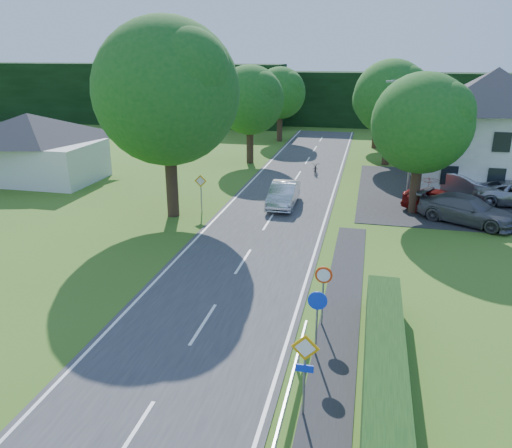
% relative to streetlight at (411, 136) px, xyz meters
% --- Properties ---
extents(road, '(7.00, 80.00, 0.04)m').
position_rel_streetlight_xyz_m(road, '(-8.06, -10.00, -4.44)').
color(road, '#343537').
rests_on(road, ground).
extents(parking_pad, '(14.00, 16.00, 0.04)m').
position_rel_streetlight_xyz_m(parking_pad, '(3.94, 3.00, -4.44)').
color(parking_pad, black).
rests_on(parking_pad, ground).
extents(line_edge_left, '(0.12, 80.00, 0.01)m').
position_rel_streetlight_xyz_m(line_edge_left, '(-11.31, -10.00, -4.42)').
color(line_edge_left, white).
rests_on(line_edge_left, road).
extents(line_edge_right, '(0.12, 80.00, 0.01)m').
position_rel_streetlight_xyz_m(line_edge_right, '(-4.81, -10.00, -4.42)').
color(line_edge_right, white).
rests_on(line_edge_right, road).
extents(line_centre, '(0.12, 80.00, 0.01)m').
position_rel_streetlight_xyz_m(line_centre, '(-8.06, -10.00, -4.42)').
color(line_centre, white).
rests_on(line_centre, road).
extents(tree_main, '(9.40, 9.40, 11.64)m').
position_rel_streetlight_xyz_m(tree_main, '(-14.06, -6.00, 1.36)').
color(tree_main, '#185219').
rests_on(tree_main, ground).
extents(tree_left_far, '(7.00, 7.00, 8.58)m').
position_rel_streetlight_xyz_m(tree_left_far, '(-13.06, 10.00, -0.17)').
color(tree_left_far, '#185219').
rests_on(tree_left_far, ground).
extents(tree_right_far, '(7.40, 7.40, 9.09)m').
position_rel_streetlight_xyz_m(tree_right_far, '(-1.06, 12.00, 0.08)').
color(tree_right_far, '#185219').
rests_on(tree_right_far, ground).
extents(tree_left_back, '(6.60, 6.60, 8.07)m').
position_rel_streetlight_xyz_m(tree_left_back, '(-12.56, 22.00, -0.43)').
color(tree_left_back, '#185219').
rests_on(tree_left_back, ground).
extents(tree_right_back, '(6.20, 6.20, 7.56)m').
position_rel_streetlight_xyz_m(tree_right_back, '(-2.06, 20.00, -0.68)').
color(tree_right_back, '#185219').
rests_on(tree_right_back, ground).
extents(tree_right_mid, '(7.00, 7.00, 8.58)m').
position_rel_streetlight_xyz_m(tree_right_mid, '(0.44, -2.00, -0.17)').
color(tree_right_mid, '#185219').
rests_on(tree_right_mid, ground).
extents(treeline_left, '(44.00, 6.00, 8.00)m').
position_rel_streetlight_xyz_m(treeline_left, '(-36.06, 32.00, -0.46)').
color(treeline_left, black).
rests_on(treeline_left, ground).
extents(treeline_right, '(30.00, 5.00, 7.00)m').
position_rel_streetlight_xyz_m(treeline_right, '(-0.06, 36.00, -0.96)').
color(treeline_right, black).
rests_on(treeline_right, ground).
extents(bungalow_left, '(11.00, 6.50, 5.20)m').
position_rel_streetlight_xyz_m(bungalow_left, '(-28.06, 0.00, -1.75)').
color(bungalow_left, silver).
rests_on(bungalow_left, ground).
extents(house_white, '(10.60, 8.40, 8.60)m').
position_rel_streetlight_xyz_m(house_white, '(5.94, 6.00, -0.06)').
color(house_white, silver).
rests_on(house_white, ground).
extents(streetlight, '(2.03, 0.18, 8.00)m').
position_rel_streetlight_xyz_m(streetlight, '(0.00, 0.00, 0.00)').
color(streetlight, gray).
rests_on(streetlight, ground).
extents(sign_priority_right, '(0.78, 0.09, 2.59)m').
position_rel_streetlight_xyz_m(sign_priority_right, '(-3.76, -22.02, -2.67)').
color(sign_priority_right, gray).
rests_on(sign_priority_right, ground).
extents(sign_roundabout, '(0.64, 0.08, 2.37)m').
position_rel_streetlight_xyz_m(sign_roundabout, '(-3.76, -19.02, -2.79)').
color(sign_roundabout, gray).
rests_on(sign_roundabout, ground).
extents(sign_speed_limit, '(0.64, 0.11, 2.37)m').
position_rel_streetlight_xyz_m(sign_speed_limit, '(-3.76, -17.03, -2.70)').
color(sign_speed_limit, gray).
rests_on(sign_speed_limit, ground).
extents(sign_priority_left, '(0.78, 0.09, 2.44)m').
position_rel_streetlight_xyz_m(sign_priority_left, '(-12.56, -5.02, -2.75)').
color(sign_priority_left, gray).
rests_on(sign_priority_left, ground).
extents(moving_car, '(1.69, 4.70, 1.54)m').
position_rel_streetlight_xyz_m(moving_car, '(-7.76, -2.56, -3.65)').
color(moving_car, silver).
rests_on(moving_car, road).
extents(motorcycle, '(0.79, 1.88, 0.96)m').
position_rel_streetlight_xyz_m(motorcycle, '(-6.75, 6.93, -3.94)').
color(motorcycle, black).
rests_on(motorcycle, road).
extents(parked_car_red, '(4.88, 3.46, 1.54)m').
position_rel_streetlight_xyz_m(parked_car_red, '(2.00, -1.96, -3.65)').
color(parked_car_red, '#670D0B').
rests_on(parked_car_red, parking_pad).
extents(parked_car_silver_a, '(5.54, 3.33, 1.72)m').
position_rel_streetlight_xyz_m(parked_car_silver_a, '(3.68, 2.56, -3.56)').
color(parked_car_silver_a, '#B0B0B5').
rests_on(parked_car_silver_a, parking_pad).
extents(parked_car_grey, '(5.99, 4.61, 1.62)m').
position_rel_streetlight_xyz_m(parked_car_grey, '(3.33, -3.50, -3.61)').
color(parked_car_grey, '#57565B').
rests_on(parked_car_grey, parking_pad).
extents(parasol, '(2.20, 2.23, 1.75)m').
position_rel_streetlight_xyz_m(parasol, '(1.51, 0.28, -3.55)').
color(parasol, '#AA2D0D').
rests_on(parasol, parking_pad).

